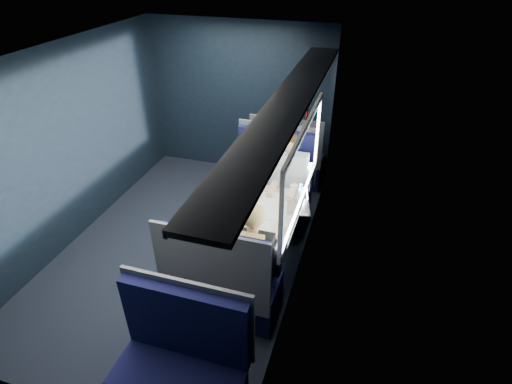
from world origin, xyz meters
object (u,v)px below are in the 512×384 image
(seat_bay_far, at_px, (224,286))
(cup, at_px, (293,189))
(seat_bay_near, at_px, (271,191))
(seat_row_back, at_px, (182,370))
(man, at_px, (288,181))
(laptop, at_px, (303,204))
(seat_row_front, at_px, (288,160))
(woman, at_px, (254,254))
(bottle_small, at_px, (300,195))
(table, at_px, (268,216))

(seat_bay_far, distance_m, cup, 1.41)
(seat_bay_near, xyz_separation_m, seat_row_back, (0.01, -2.67, -0.01))
(man, xyz_separation_m, laptop, (0.28, -0.56, 0.08))
(seat_bay_far, xyz_separation_m, seat_row_front, (0.00, 2.67, -0.00))
(woman, bearing_deg, seat_row_back, -102.93)
(seat_bay_far, height_order, seat_row_back, seat_bay_far)
(seat_bay_near, bearing_deg, cup, -49.06)
(seat_bay_near, relative_size, man, 0.95)
(seat_bay_far, height_order, bottle_small, seat_bay_far)
(table, xyz_separation_m, laptop, (0.35, 0.14, 0.14))
(table, bearing_deg, seat_bay_far, -101.78)
(seat_row_back, bearing_deg, seat_bay_near, 90.23)
(laptop, bearing_deg, seat_bay_near, 126.58)
(seat_row_front, bearing_deg, table, -84.20)
(cup, bearing_deg, seat_bay_far, -105.39)
(woman, xyz_separation_m, laptop, (0.28, 0.85, 0.07))
(man, bearing_deg, bottle_small, -63.63)
(bottle_small, bearing_deg, seat_bay_far, -113.39)
(man, height_order, cup, man)
(seat_row_front, height_order, laptop, seat_row_front)
(seat_row_front, distance_m, cup, 1.45)
(seat_row_front, xyz_separation_m, woman, (0.25, -2.50, 0.32))
(seat_row_back, relative_size, woman, 0.88)
(seat_row_front, height_order, cup, seat_row_front)
(table, bearing_deg, woman, -84.55)
(seat_bay_near, distance_m, seat_row_front, 0.93)
(seat_bay_near, height_order, man, man)
(table, xyz_separation_m, woman, (0.07, -0.71, 0.06))
(table, distance_m, woman, 0.71)
(seat_bay_far, height_order, seat_row_front, seat_bay_far)
(table, relative_size, man, 0.76)
(man, distance_m, woman, 1.41)
(seat_bay_far, xyz_separation_m, man, (0.25, 1.57, 0.30))
(laptop, bearing_deg, cup, 119.37)
(seat_bay_near, distance_m, seat_bay_far, 1.74)
(seat_bay_far, distance_m, woman, 0.43)
(seat_row_front, bearing_deg, laptop, -72.23)
(woman, bearing_deg, bottle_small, 76.28)
(seat_bay_far, distance_m, bottle_small, 1.28)
(woman, distance_m, cup, 1.15)
(seat_bay_far, bearing_deg, seat_bay_near, 90.36)
(table, relative_size, seat_row_front, 0.86)
(man, distance_m, cup, 0.29)
(table, distance_m, bottle_small, 0.42)
(seat_bay_near, xyz_separation_m, woman, (0.26, -1.58, 0.31))
(table, distance_m, seat_row_front, 1.82)
(laptop, relative_size, cup, 3.69)
(laptop, bearing_deg, table, -158.23)
(seat_row_front, bearing_deg, man, -77.17)
(seat_row_back, relative_size, man, 0.88)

